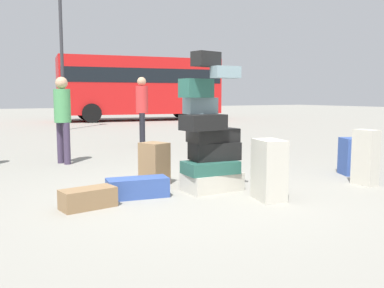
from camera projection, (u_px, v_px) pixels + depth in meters
name	position (u px, v px, depth m)	size (l,w,h in m)	color
ground_plane	(198.00, 196.00, 5.25)	(80.00, 80.00, 0.00)	gray
suitcase_tower	(210.00, 143.00, 5.52)	(0.88, 0.71, 1.80)	beige
suitcase_navy_foreground_near	(351.00, 156.00, 6.67)	(0.29, 0.36, 0.59)	#334F99
suitcase_cream_left_side	(269.00, 170.00, 5.05)	(0.29, 0.44, 0.73)	beige
suitcase_brown_behind_tower	(154.00, 164.00, 5.94)	(0.30, 0.36, 0.60)	olive
suitcase_cream_right_side	(365.00, 157.00, 5.90)	(0.20, 0.33, 0.78)	beige
suitcase_brown_upright_blue	(88.00, 198.00, 4.70)	(0.60, 0.29, 0.22)	olive
suitcase_navy_white_trunk	(138.00, 188.00, 5.19)	(0.75, 0.31, 0.24)	#334F99
person_bearded_onlooker	(62.00, 113.00, 7.67)	(0.30, 0.33, 1.60)	#3F334C
person_tourist_with_camera	(142.00, 105.00, 10.45)	(0.30, 0.33, 1.72)	black
parked_bus	(140.00, 85.00, 21.48)	(8.37, 3.70, 3.15)	red
lamp_post	(61.00, 22.00, 15.04)	(0.36, 0.36, 5.93)	#333338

